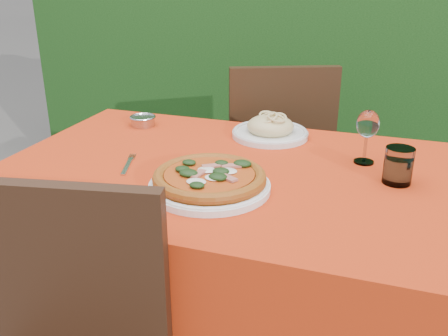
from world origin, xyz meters
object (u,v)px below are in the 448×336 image
(chair_far, at_px, (277,156))
(pasta_plate, at_px, (270,129))
(pizza_plate, at_px, (209,180))
(steel_ramekin, at_px, (143,121))
(water_glass, at_px, (398,167))
(fork, at_px, (127,166))
(wine_glass, at_px, (368,126))

(chair_far, height_order, pasta_plate, chair_far)
(pizza_plate, bearing_deg, steel_ramekin, 133.62)
(pizza_plate, distance_m, water_glass, 0.49)
(pizza_plate, relative_size, fork, 1.92)
(water_glass, bearing_deg, pizza_plate, -156.11)
(pasta_plate, relative_size, water_glass, 2.59)
(wine_glass, bearing_deg, fork, -158.28)
(chair_far, distance_m, fork, 0.85)
(pasta_plate, distance_m, fork, 0.50)
(water_glass, xyz_separation_m, steel_ramekin, (-0.86, 0.23, -0.03))
(fork, distance_m, steel_ramekin, 0.39)
(pasta_plate, relative_size, fork, 1.47)
(steel_ramekin, bearing_deg, chair_far, 46.15)
(fork, bearing_deg, steel_ramekin, 92.42)
(pizza_plate, bearing_deg, chair_far, 91.04)
(pasta_plate, bearing_deg, steel_ramekin, -176.67)
(chair_far, bearing_deg, pasta_plate, 75.78)
(pasta_plate, height_order, water_glass, water_glass)
(pasta_plate, xyz_separation_m, water_glass, (0.40, -0.26, 0.02))
(fork, bearing_deg, water_glass, -8.01)
(chair_far, xyz_separation_m, water_glass, (0.46, -0.65, 0.26))
(chair_far, xyz_separation_m, wine_glass, (0.37, -0.53, 0.33))
(pasta_plate, bearing_deg, wine_glass, -24.22)
(chair_far, relative_size, pasta_plate, 3.69)
(steel_ramekin, bearing_deg, wine_glass, -8.45)
(pasta_plate, bearing_deg, chair_far, 98.72)
(pizza_plate, bearing_deg, pasta_plate, 84.52)
(fork, bearing_deg, wine_glass, 3.38)
(chair_far, xyz_separation_m, pizza_plate, (0.02, -0.84, 0.24))
(steel_ramekin, bearing_deg, fork, -69.23)
(pasta_plate, bearing_deg, fork, -129.00)
(water_glass, bearing_deg, steel_ramekin, 164.80)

